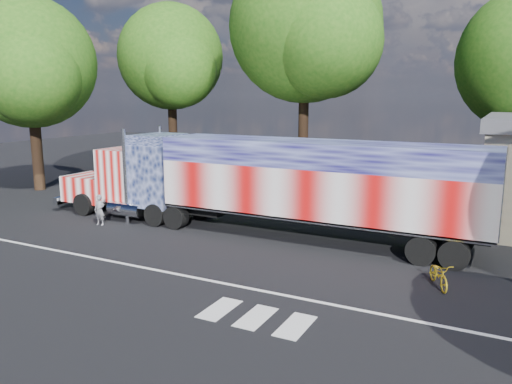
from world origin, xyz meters
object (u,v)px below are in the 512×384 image
at_px(woman, 100,210).
at_px(bicycle, 439,274).
at_px(coach_bus, 230,162).
at_px(semi_truck, 261,182).
at_px(tree_w_a, 30,63).
at_px(tree_nw_a, 172,58).
at_px(tree_n_mid, 307,27).

height_order(woman, bicycle, woman).
bearing_deg(coach_bus, woman, -94.39).
xyz_separation_m(semi_truck, coach_bus, (-6.71, 8.85, -0.59)).
height_order(semi_truck, woman, semi_truck).
bearing_deg(tree_w_a, coach_bus, 28.79).
height_order(coach_bus, woman, coach_bus).
relative_size(semi_truck, tree_w_a, 1.75).
relative_size(coach_bus, tree_nw_a, 0.89).
relative_size(semi_truck, bicycle, 13.23).
bearing_deg(bicycle, tree_n_mid, 98.58).
distance_m(tree_nw_a, tree_w_a, 11.21).
bearing_deg(tree_w_a, tree_nw_a, 74.22).
bearing_deg(woman, tree_nw_a, 106.17).
bearing_deg(coach_bus, tree_w_a, -151.21).
bearing_deg(woman, bicycle, -11.50).
relative_size(semi_truck, tree_n_mid, 1.35).
height_order(woman, tree_nw_a, tree_nw_a).
bearing_deg(bicycle, tree_w_a, 141.25).
bearing_deg(coach_bus, tree_n_mid, 52.11).
relative_size(bicycle, tree_n_mid, 0.10).
relative_size(semi_truck, woman, 14.56).
relative_size(bicycle, tree_nw_a, 0.12).
xyz_separation_m(bicycle, tree_nw_a, (-22.75, 16.70, 8.65)).
xyz_separation_m(bicycle, tree_w_a, (-25.78, 5.96, 7.71)).
bearing_deg(coach_bus, bicycle, -39.15).
height_order(coach_bus, bicycle, coach_bus).
bearing_deg(bicycle, coach_bus, 115.11).
relative_size(tree_nw_a, tree_n_mid, 0.83).
xyz_separation_m(coach_bus, bicycle, (14.76, -12.02, -1.35)).
height_order(semi_truck, bicycle, semi_truck).
relative_size(woman, tree_nw_a, 0.11).
bearing_deg(semi_truck, tree_nw_a, 137.35).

